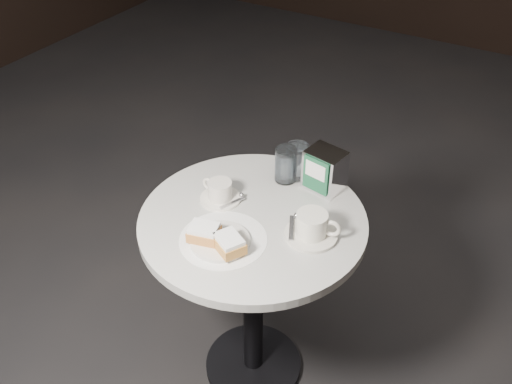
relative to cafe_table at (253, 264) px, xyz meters
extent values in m
plane|color=black|center=(0.00, 0.00, -0.55)|extent=(7.00, 7.00, 0.00)
cylinder|color=black|center=(0.00, 0.00, -0.53)|extent=(0.36, 0.36, 0.03)
cylinder|color=black|center=(0.00, 0.00, -0.18)|extent=(0.07, 0.07, 0.70)
cylinder|color=silver|center=(0.00, 0.00, 0.18)|extent=(0.70, 0.70, 0.03)
cylinder|color=white|center=(-0.02, -0.13, 0.20)|extent=(0.29, 0.29, 0.00)
cylinder|color=silver|center=(-0.02, -0.15, 0.20)|extent=(0.19, 0.19, 0.01)
cube|color=#D08540|center=(-0.07, -0.16, 0.23)|extent=(0.10, 0.09, 0.03)
cube|color=white|center=(-0.07, -0.16, 0.25)|extent=(0.09, 0.08, 0.01)
cube|color=#CD8C3F|center=(0.02, -0.17, 0.23)|extent=(0.11, 0.10, 0.03)
cube|color=white|center=(0.02, -0.17, 0.25)|extent=(0.10, 0.09, 0.01)
cylinder|color=silver|center=(-0.13, 0.02, 0.20)|extent=(0.15, 0.15, 0.01)
cylinder|color=silver|center=(-0.13, 0.02, 0.24)|extent=(0.09, 0.09, 0.06)
cylinder|color=#916D4F|center=(-0.13, 0.02, 0.26)|extent=(0.08, 0.08, 0.00)
torus|color=silver|center=(-0.18, 0.03, 0.24)|extent=(0.05, 0.02, 0.05)
cube|color=#B8B8BD|center=(-0.08, 0.02, 0.21)|extent=(0.05, 0.09, 0.00)
sphere|color=#AEAEB2|center=(-0.08, 0.06, 0.21)|extent=(0.02, 0.02, 0.02)
cylinder|color=beige|center=(0.19, 0.01, 0.20)|extent=(0.18, 0.18, 0.01)
cylinder|color=silver|center=(0.19, 0.01, 0.24)|extent=(0.11, 0.11, 0.07)
cylinder|color=#966B52|center=(0.19, 0.01, 0.27)|extent=(0.10, 0.10, 0.00)
torus|color=beige|center=(0.25, 0.03, 0.24)|extent=(0.06, 0.02, 0.06)
cube|color=#B8B8BD|center=(0.13, 0.00, 0.21)|extent=(0.06, 0.10, 0.00)
sphere|color=#B3B4B8|center=(0.12, 0.06, 0.22)|extent=(0.02, 0.02, 0.02)
cylinder|color=white|center=(-0.01, 0.23, 0.26)|extent=(0.09, 0.09, 0.12)
cylinder|color=white|center=(-0.01, 0.23, 0.25)|extent=(0.08, 0.08, 0.10)
cylinder|color=white|center=(0.02, 0.26, 0.26)|extent=(0.08, 0.08, 0.12)
cylinder|color=white|center=(0.02, 0.26, 0.25)|extent=(0.07, 0.07, 0.10)
cube|color=silver|center=(0.12, 0.25, 0.27)|extent=(0.13, 0.11, 0.14)
cube|color=#195836|center=(0.11, 0.20, 0.27)|extent=(0.09, 0.02, 0.12)
cube|color=white|center=(0.11, 0.20, 0.29)|extent=(0.07, 0.02, 0.05)
camera|label=1|loc=(0.68, -1.15, 1.31)|focal=40.00mm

